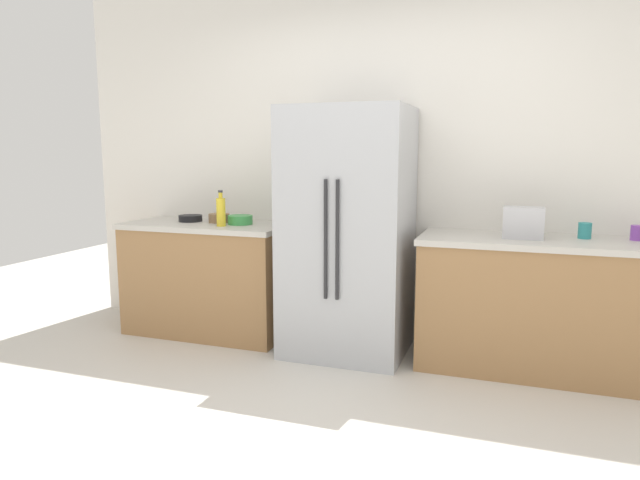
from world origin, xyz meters
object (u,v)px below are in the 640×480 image
Objects in this scene: refrigerator at (348,233)px; bottle_a at (221,211)px; bowl_a at (240,220)px; toaster at (523,223)px; cup_a at (585,231)px; bowl_b at (190,218)px; cup_b at (637,233)px; bowl_c at (219,218)px.

bottle_a is at bearing -176.23° from refrigerator.
toaster is at bearing -1.08° from bowl_a.
refrigerator reaches higher than cup_a.
cup_b is at bearing 1.31° from bowl_b.
toaster is 2.27m from bowl_c.
toaster reaches higher than bowl_a.
bowl_b is (-1.35, 0.11, 0.04)m from refrigerator.
refrigerator is at bearing -6.70° from bowl_c.
cup_a is at bearing 1.00° from bowl_b.
cup_b is at bearing 2.27° from bowl_a.
cup_a is 0.55× the size of bowl_b.
refrigerator reaches higher than bowl_b.
bowl_c is (-2.94, -0.06, -0.01)m from cup_b.
toaster is 2.14m from bottle_a.
refrigerator is 1.11m from bowl_c.
cup_a is 1.07× the size of cup_b.
bottle_a reaches higher than toaster.
bowl_b is (-2.52, 0.07, -0.08)m from toaster.
bowl_c is (-1.10, 0.13, 0.05)m from refrigerator.
bottle_a is at bearing -174.91° from cup_b.
refrigerator is 1.36m from bowl_b.
bowl_c is at bearing 173.30° from refrigerator.
bowl_c is at bearing 166.57° from bowl_a.
toaster is 1.31× the size of bowl_a.
cup_a is (0.38, 0.12, -0.05)m from toaster.
bottle_a is 2.63× the size of cup_a.
bowl_b is at bearing 178.31° from toaster.
refrigerator is at bearing -174.22° from cup_b.
refrigerator is 1.55m from cup_a.
cup_b is at bearing 1.12° from bowl_c.
bowl_c is at bearing 3.53° from bowl_b.
bottle_a is 0.18m from bowl_a.
bottle_a is 2.52m from cup_a.
refrigerator is at bearing -4.81° from bowl_b.
cup_b is 2.73m from bowl_a.
bowl_b is (-2.89, -0.05, -0.03)m from cup_a.
bottle_a is at bearing -177.23° from toaster.
cup_a is at bearing 6.07° from refrigerator.
toaster is at bearing -167.73° from cup_b.
toaster is at bearing -161.68° from cup_a.
cup_a is at bearing 0.76° from bowl_c.
toaster is at bearing -1.69° from bowl_b.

